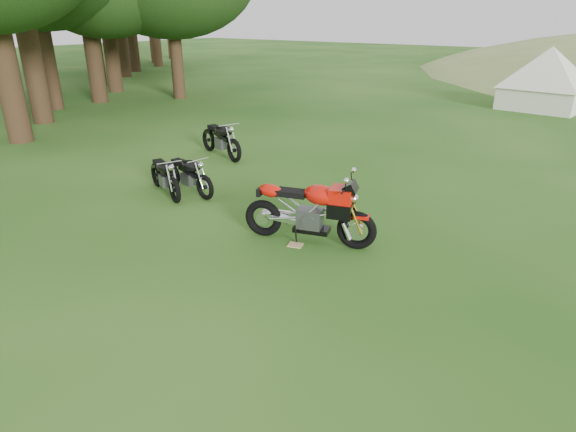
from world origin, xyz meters
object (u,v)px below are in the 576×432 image
Objects in this scene: vintage_moto_b at (164,175)px; vintage_moto_d at (221,138)px; plywood_board at (295,245)px; vintage_moto_c at (187,173)px; tent_left at (547,77)px; sport_motorcycle at (309,206)px.

vintage_moto_d is (-1.13, 2.96, 0.07)m from vintage_moto_b.
vintage_moto_c is (-3.43, 0.77, 0.45)m from plywood_board.
tent_left is at bearing 87.09° from plywood_board.
sport_motorcycle is at bearing -86.33° from tent_left.
vintage_moto_c is (-3.53, 0.51, -0.21)m from sport_motorcycle.
vintage_moto_d is 14.58m from tent_left.
tent_left reaches higher than vintage_moto_d.
vintage_moto_c is at bearing 68.92° from vintage_moto_b.
vintage_moto_c is 0.59× the size of tent_left.
vintage_moto_b is at bearing 173.77° from plywood_board.
vintage_moto_c reaches higher than plywood_board.
plywood_board is at bearing -126.87° from sport_motorcycle.
sport_motorcycle is at bearing 20.08° from vintage_moto_b.
vintage_moto_c is at bearing 167.41° from plywood_board.
sport_motorcycle is 9.16× the size of plywood_board.
vintage_moto_b is 0.86× the size of vintage_moto_d.
tent_left reaches higher than plywood_board.
vintage_moto_b reaches higher than plywood_board.
vintage_moto_c is at bearing 154.21° from sport_motorcycle.
vintage_moto_d is (-1.47, 2.61, 0.07)m from vintage_moto_c.
sport_motorcycle is at bearing 0.25° from vintage_moto_c.
tent_left is (4.29, 15.99, 0.82)m from vintage_moto_c.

